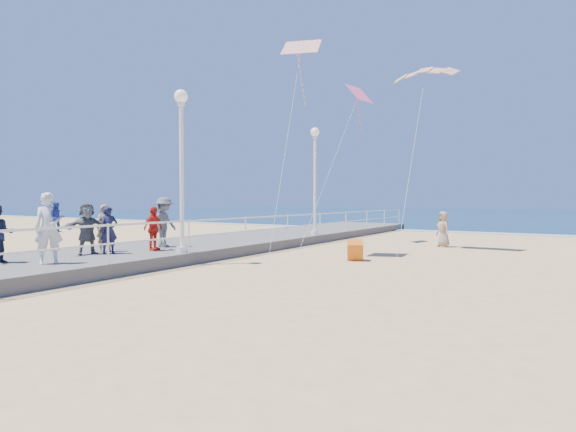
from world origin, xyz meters
The scene contains 19 objects.
ground centered at (0.00, 0.00, 0.00)m, with size 160.00×160.00×0.00m, color #DFB975.
ocean centered at (0.00, 65.00, 0.01)m, with size 160.00×90.00×0.05m, color #0B2B46.
surf_line centered at (0.00, 20.50, 0.03)m, with size 160.00×1.20×0.04m, color white.
boardwalk centered at (-7.50, 0.00, 0.20)m, with size 5.00×44.00×0.40m, color slate.
railing centered at (-5.05, 0.00, 1.25)m, with size 0.05×42.00×0.55m.
lamp_post_mid centered at (-5.35, 0.00, 3.66)m, with size 0.44×0.44×5.32m.
lamp_post_far centered at (-5.35, 9.00, 3.66)m, with size 0.44×0.44×5.32m.
woman_holding_toddler centered at (-6.47, -3.80, 1.37)m, with size 0.71×0.46×1.94m, color silver.
toddler_held centered at (-6.32, -3.65, 1.66)m, with size 0.40×0.31×0.82m, color #2D3FAB.
spectator_0 centered at (-7.08, -1.50, 1.16)m, with size 0.56×0.37×1.53m, color #1A1B3A.
spectator_2 centered at (-7.26, 0.97, 1.32)m, with size 1.18×0.68×1.83m, color #5A5A5F.
spectator_3 centered at (-6.63, -0.09, 1.16)m, with size 0.89×0.37×1.51m, color red.
spectator_5 centered at (-7.59, -1.93, 1.23)m, with size 1.53×0.49×1.65m, color #57585C.
spectator_6 centered at (-7.75, -1.16, 1.20)m, with size 0.58×0.38×1.59m, color #7E7057.
beach_walker_c centered at (0.53, 10.42, 0.81)m, with size 0.79×0.51×1.62m, color gray.
box_kite centered at (-0.97, 4.02, 0.30)m, with size 0.55×0.55×0.60m, color red.
kite_parafoil centered at (0.12, 8.61, 7.59)m, with size 2.66×0.90×0.30m, color #DD481A, non-canonical shape.
kite_diamond_pink centered at (-3.59, 10.35, 7.42)m, with size 1.24×1.24×0.02m, color #FF5D94.
kite_diamond_redwhite centered at (-3.15, 3.95, 7.82)m, with size 1.37×1.37×0.02m, color #EF451C.
Camera 1 is at (5.45, -10.56, 2.12)m, focal length 28.00 mm.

